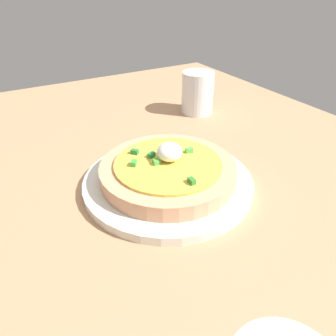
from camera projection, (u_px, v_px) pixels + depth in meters
The scene contains 4 objects.
dining_table at pixel (207, 164), 62.94cm from camera, with size 126.83×82.21×2.34cm, color tan.
plate at pixel (168, 181), 54.39cm from camera, with size 28.82×28.82×1.49cm, color silver.
pizza at pixel (168, 170), 53.16cm from camera, with size 22.87×22.87×6.15cm.
cup_near at pixel (197, 95), 80.16cm from camera, with size 8.05×8.05×10.35cm.
Camera 1 is at (42.48, -33.66, 34.14)cm, focal length 33.83 mm.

